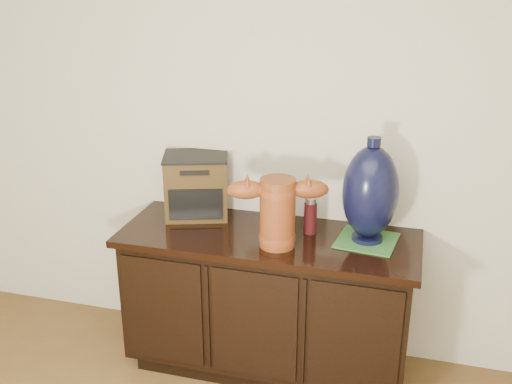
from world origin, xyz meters
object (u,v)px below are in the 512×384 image
(sideboard, at_px, (268,301))
(lamp_base, at_px, (370,193))
(terracotta_vessel, at_px, (278,209))
(spray_can, at_px, (310,215))
(tv_radio, at_px, (196,185))

(sideboard, xyz_separation_m, lamp_base, (0.47, 0.06, 0.62))
(terracotta_vessel, xyz_separation_m, spray_can, (0.12, 0.19, -0.10))
(sideboard, distance_m, tv_radio, 0.70)
(tv_radio, bearing_deg, lamp_base, -24.21)
(lamp_base, bearing_deg, spray_can, 174.69)
(tv_radio, distance_m, lamp_base, 0.90)
(terracotta_vessel, height_order, spray_can, terracotta_vessel)
(terracotta_vessel, relative_size, spray_can, 2.53)
(spray_can, bearing_deg, lamp_base, -5.31)
(lamp_base, distance_m, spray_can, 0.32)
(tv_radio, bearing_deg, sideboard, -37.95)
(tv_radio, xyz_separation_m, spray_can, (0.61, -0.07, -0.07))
(sideboard, xyz_separation_m, tv_radio, (-0.42, 0.15, 0.53))
(tv_radio, relative_size, lamp_base, 0.78)
(terracotta_vessel, bearing_deg, lamp_base, 4.53)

